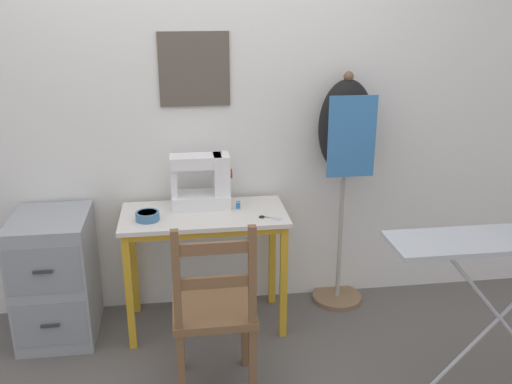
{
  "coord_description": "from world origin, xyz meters",
  "views": [
    {
      "loc": [
        -0.12,
        -2.81,
        1.91
      ],
      "look_at": [
        0.3,
        0.21,
        0.84
      ],
      "focal_mm": 40.0,
      "sensor_mm": 36.0,
      "label": 1
    }
  ],
  "objects_px": {
    "wooden_chair": "(214,312)",
    "filing_cabinet": "(56,277)",
    "scissors": "(267,218)",
    "sewing_machine": "(204,182)",
    "fabric_bowl": "(148,216)",
    "dress_form": "(345,140)",
    "ironing_board": "(511,246)",
    "thread_spool_near_machine": "(238,205)"
  },
  "relations": [
    {
      "from": "wooden_chair",
      "to": "dress_form",
      "type": "bearing_deg",
      "value": 42.8
    },
    {
      "from": "scissors",
      "to": "sewing_machine",
      "type": "bearing_deg",
      "value": 144.86
    },
    {
      "from": "wooden_chair",
      "to": "filing_cabinet",
      "type": "distance_m",
      "value": 1.08
    },
    {
      "from": "dress_form",
      "to": "wooden_chair",
      "type": "bearing_deg",
      "value": -137.2
    },
    {
      "from": "sewing_machine",
      "to": "ironing_board",
      "type": "relative_size",
      "value": 0.3
    },
    {
      "from": "thread_spool_near_machine",
      "to": "filing_cabinet",
      "type": "height_order",
      "value": "thread_spool_near_machine"
    },
    {
      "from": "sewing_machine",
      "to": "fabric_bowl",
      "type": "bearing_deg",
      "value": -151.82
    },
    {
      "from": "dress_form",
      "to": "thread_spool_near_machine",
      "type": "bearing_deg",
      "value": -169.84
    },
    {
      "from": "wooden_chair",
      "to": "filing_cabinet",
      "type": "xyz_separation_m",
      "value": [
        -0.87,
        0.64,
        -0.08
      ]
    },
    {
      "from": "fabric_bowl",
      "to": "scissors",
      "type": "bearing_deg",
      "value": -5.24
    },
    {
      "from": "thread_spool_near_machine",
      "to": "dress_form",
      "type": "distance_m",
      "value": 0.75
    },
    {
      "from": "filing_cabinet",
      "to": "fabric_bowl",
      "type": "bearing_deg",
      "value": -8.03
    },
    {
      "from": "sewing_machine",
      "to": "ironing_board",
      "type": "bearing_deg",
      "value": -33.57
    },
    {
      "from": "fabric_bowl",
      "to": "thread_spool_near_machine",
      "type": "height_order",
      "value": "fabric_bowl"
    },
    {
      "from": "filing_cabinet",
      "to": "scissors",
      "type": "bearing_deg",
      "value": -6.51
    },
    {
      "from": "wooden_chair",
      "to": "filing_cabinet",
      "type": "bearing_deg",
      "value": 143.55
    },
    {
      "from": "dress_form",
      "to": "ironing_board",
      "type": "height_order",
      "value": "dress_form"
    },
    {
      "from": "fabric_bowl",
      "to": "wooden_chair",
      "type": "height_order",
      "value": "wooden_chair"
    },
    {
      "from": "thread_spool_near_machine",
      "to": "scissors",
      "type": "bearing_deg",
      "value": -49.34
    },
    {
      "from": "fabric_bowl",
      "to": "wooden_chair",
      "type": "relative_size",
      "value": 0.14
    },
    {
      "from": "filing_cabinet",
      "to": "wooden_chair",
      "type": "bearing_deg",
      "value": -36.45
    },
    {
      "from": "sewing_machine",
      "to": "filing_cabinet",
      "type": "bearing_deg",
      "value": -173.65
    },
    {
      "from": "sewing_machine",
      "to": "dress_form",
      "type": "bearing_deg",
      "value": 3.45
    },
    {
      "from": "sewing_machine",
      "to": "wooden_chair",
      "type": "xyz_separation_m",
      "value": [
        -0.0,
        -0.74,
        -0.42
      ]
    },
    {
      "from": "wooden_chair",
      "to": "dress_form",
      "type": "xyz_separation_m",
      "value": [
        0.85,
        0.79,
        0.63
      ]
    },
    {
      "from": "wooden_chair",
      "to": "filing_cabinet",
      "type": "relative_size",
      "value": 1.28
    },
    {
      "from": "scissors",
      "to": "filing_cabinet",
      "type": "xyz_separation_m",
      "value": [
        -1.21,
        0.14,
        -0.36
      ]
    },
    {
      "from": "sewing_machine",
      "to": "thread_spool_near_machine",
      "type": "relative_size",
      "value": 8.01
    },
    {
      "from": "wooden_chair",
      "to": "dress_form",
      "type": "height_order",
      "value": "dress_form"
    },
    {
      "from": "fabric_bowl",
      "to": "filing_cabinet",
      "type": "relative_size",
      "value": 0.18
    },
    {
      "from": "scissors",
      "to": "thread_spool_near_machine",
      "type": "height_order",
      "value": "thread_spool_near_machine"
    },
    {
      "from": "thread_spool_near_machine",
      "to": "dress_form",
      "type": "relative_size",
      "value": 0.03
    },
    {
      "from": "scissors",
      "to": "filing_cabinet",
      "type": "distance_m",
      "value": 1.26
    },
    {
      "from": "sewing_machine",
      "to": "dress_form",
      "type": "relative_size",
      "value": 0.24
    },
    {
      "from": "wooden_chair",
      "to": "dress_form",
      "type": "distance_m",
      "value": 1.32
    },
    {
      "from": "wooden_chair",
      "to": "scissors",
      "type": "bearing_deg",
      "value": 56.34
    },
    {
      "from": "dress_form",
      "to": "sewing_machine",
      "type": "bearing_deg",
      "value": -176.55
    },
    {
      "from": "scissors",
      "to": "thread_spool_near_machine",
      "type": "relative_size",
      "value": 2.95
    },
    {
      "from": "sewing_machine",
      "to": "fabric_bowl",
      "type": "relative_size",
      "value": 2.71
    },
    {
      "from": "sewing_machine",
      "to": "dress_form",
      "type": "distance_m",
      "value": 0.88
    },
    {
      "from": "thread_spool_near_machine",
      "to": "wooden_chair",
      "type": "xyz_separation_m",
      "value": [
        -0.19,
        -0.67,
        -0.29
      ]
    },
    {
      "from": "scissors",
      "to": "ironing_board",
      "type": "relative_size",
      "value": 0.11
    }
  ]
}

